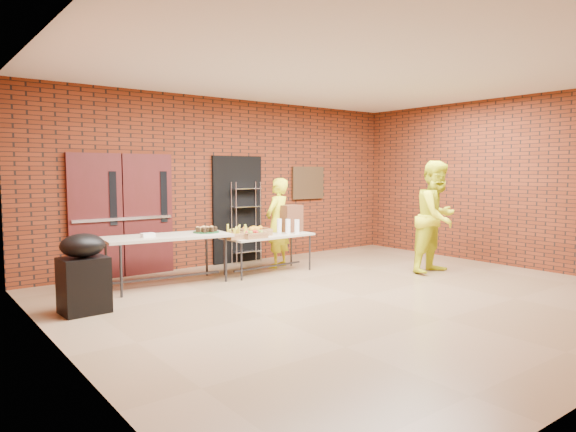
{
  "coord_description": "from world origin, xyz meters",
  "views": [
    {
      "loc": [
        -5.24,
        -5.16,
        1.8
      ],
      "look_at": [
        -0.22,
        1.4,
        1.08
      ],
      "focal_mm": 32.0,
      "sensor_mm": 36.0,
      "label": 1
    }
  ],
  "objects_px": {
    "volunteer_man": "(437,217)",
    "table_right": "(268,238)",
    "coffee_dispenser": "(290,218)",
    "volunteer_woman": "(277,223)",
    "table_left": "(168,239)",
    "covered_grill": "(84,273)",
    "wire_rack": "(246,222)"
  },
  "relations": [
    {
      "from": "volunteer_man",
      "to": "table_right",
      "type": "bearing_deg",
      "value": 138.36
    },
    {
      "from": "coffee_dispenser",
      "to": "volunteer_man",
      "type": "bearing_deg",
      "value": -47.94
    },
    {
      "from": "table_right",
      "to": "volunteer_woman",
      "type": "bearing_deg",
      "value": 33.95
    },
    {
      "from": "volunteer_man",
      "to": "volunteer_woman",
      "type": "bearing_deg",
      "value": 127.46
    },
    {
      "from": "coffee_dispenser",
      "to": "volunteer_man",
      "type": "height_order",
      "value": "volunteer_man"
    },
    {
      "from": "coffee_dispenser",
      "to": "table_left",
      "type": "bearing_deg",
      "value": -178.89
    },
    {
      "from": "table_right",
      "to": "coffee_dispenser",
      "type": "xyz_separation_m",
      "value": [
        0.63,
        0.18,
        0.3
      ]
    },
    {
      "from": "coffee_dispenser",
      "to": "volunteer_woman",
      "type": "xyz_separation_m",
      "value": [
        -0.17,
        0.16,
        -0.09
      ]
    },
    {
      "from": "covered_grill",
      "to": "volunteer_man",
      "type": "height_order",
      "value": "volunteer_man"
    },
    {
      "from": "table_left",
      "to": "volunteer_woman",
      "type": "xyz_separation_m",
      "value": [
        2.3,
        0.21,
        0.11
      ]
    },
    {
      "from": "coffee_dispenser",
      "to": "wire_rack",
      "type": "bearing_deg",
      "value": 111.97
    },
    {
      "from": "coffee_dispenser",
      "to": "volunteer_man",
      "type": "distance_m",
      "value": 2.65
    },
    {
      "from": "table_left",
      "to": "covered_grill",
      "type": "height_order",
      "value": "covered_grill"
    },
    {
      "from": "volunteer_woman",
      "to": "covered_grill",
      "type": "bearing_deg",
      "value": -9.48
    },
    {
      "from": "table_right",
      "to": "covered_grill",
      "type": "bearing_deg",
      "value": -170.97
    },
    {
      "from": "table_left",
      "to": "covered_grill",
      "type": "distance_m",
      "value": 1.74
    },
    {
      "from": "covered_grill",
      "to": "volunteer_woman",
      "type": "relative_size",
      "value": 0.61
    },
    {
      "from": "coffee_dispenser",
      "to": "table_right",
      "type": "bearing_deg",
      "value": -164.27
    },
    {
      "from": "table_right",
      "to": "coffee_dispenser",
      "type": "height_order",
      "value": "coffee_dispenser"
    },
    {
      "from": "wire_rack",
      "to": "covered_grill",
      "type": "height_order",
      "value": "wire_rack"
    },
    {
      "from": "coffee_dispenser",
      "to": "covered_grill",
      "type": "xyz_separation_m",
      "value": [
        -3.99,
        -0.88,
        -0.41
      ]
    },
    {
      "from": "volunteer_woman",
      "to": "volunteer_man",
      "type": "bearing_deg",
      "value": 107.63
    },
    {
      "from": "volunteer_woman",
      "to": "volunteer_man",
      "type": "relative_size",
      "value": 0.84
    },
    {
      "from": "wire_rack",
      "to": "volunteer_woman",
      "type": "bearing_deg",
      "value": -70.76
    },
    {
      "from": "table_right",
      "to": "volunteer_man",
      "type": "height_order",
      "value": "volunteer_man"
    },
    {
      "from": "wire_rack",
      "to": "table_right",
      "type": "bearing_deg",
      "value": -98.67
    },
    {
      "from": "table_left",
      "to": "volunteer_woman",
      "type": "relative_size",
      "value": 1.2
    },
    {
      "from": "table_left",
      "to": "volunteer_woman",
      "type": "distance_m",
      "value": 2.31
    },
    {
      "from": "volunteer_man",
      "to": "wire_rack",
      "type": "bearing_deg",
      "value": 121.69
    },
    {
      "from": "wire_rack",
      "to": "volunteer_man",
      "type": "xyz_separation_m",
      "value": [
        2.15,
        -2.89,
        0.2
      ]
    },
    {
      "from": "volunteer_man",
      "to": "table_left",
      "type": "bearing_deg",
      "value": 150.76
    },
    {
      "from": "coffee_dispenser",
      "to": "volunteer_woman",
      "type": "relative_size",
      "value": 0.3
    }
  ]
}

